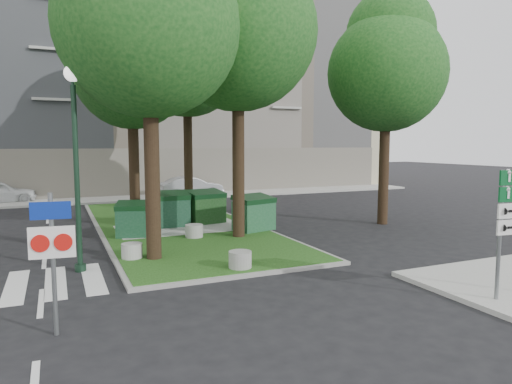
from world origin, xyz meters
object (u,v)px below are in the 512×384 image
dumpster_c (206,207)px  dumpster_d (254,213)px  tree_median_far (188,48)px  bollard_left (132,251)px  litter_bin (195,200)px  tree_median_mid (133,60)px  street_lamp (75,144)px  dumpster_a (136,219)px  bollard_mid (194,231)px  tree_street_right (388,62)px  traffic_sign_pole (52,245)px  tree_median_near_right (240,16)px  tree_median_near_left (151,8)px  dumpster_b (170,209)px  bollard_right (240,259)px  car_silver (191,187)px

dumpster_c → dumpster_d: bearing=-73.0°
tree_median_far → dumpster_d: size_ratio=6.84×
dumpster_d → bollard_left: bearing=-168.8°
litter_bin → tree_median_mid: bearing=-132.6°
street_lamp → dumpster_d: bearing=25.0°
dumpster_a → bollard_mid: (1.89, -1.05, -0.39)m
tree_street_right → traffic_sign_pole: 15.94m
tree_median_near_right → tree_street_right: tree_median_near_right is taller
tree_median_near_left → dumpster_b: bearing=72.5°
dumpster_d → traffic_sign_pole: bearing=-150.1°
bollard_left → tree_median_mid: bearing=79.3°
dumpster_c → bollard_left: bearing=-138.8°
tree_median_near_left → bollard_left: size_ratio=17.17×
bollard_right → car_silver: size_ratio=0.15×
tree_median_near_left → street_lamp: (-2.15, -0.22, -3.81)m
tree_median_near_right → dumpster_a: tree_median_near_right is taller
dumpster_d → bollard_right: size_ratio=2.75×
tree_street_right → bollard_right: tree_street_right is taller
bollard_left → car_silver: (6.14, 15.32, 0.34)m
dumpster_b → street_lamp: street_lamp is taller
tree_median_near_left → street_lamp: bearing=-174.1°
tree_median_near_right → car_silver: (1.95, 13.55, -7.30)m
tree_median_near_left → tree_street_right: (10.50, 2.50, -0.33)m
tree_median_near_left → dumpster_d: bearing=32.7°
dumpster_a → car_silver: bearing=82.6°
dumpster_d → bollard_mid: dumpster_d is taller
tree_median_near_right → dumpster_b: (-1.93, 2.99, -7.17)m
tree_median_near_right → dumpster_c: bearing=95.9°
dumpster_a → bollard_mid: bearing=-11.9°
dumpster_b → dumpster_d: dumpster_b is taller
dumpster_b → dumpster_c: bearing=8.4°
dumpster_c → bollard_mid: size_ratio=2.65×
tree_median_near_right → street_lamp: tree_median_near_right is taller
bollard_left → dumpster_c: bearing=52.1°
dumpster_b → car_silver: size_ratio=0.38×
dumpster_c → tree_median_near_left: bearing=-132.4°
bollard_mid → traffic_sign_pole: (-4.64, -7.00, 1.34)m
tree_median_mid → dumpster_d: 8.18m
tree_median_near_left → bollard_mid: size_ratio=16.36×
street_lamp → dumpster_c: bearing=45.4°
dumpster_b → bollard_mid: dumpster_b is taller
car_silver → bollard_mid: bearing=162.1°
dumpster_a → street_lamp: size_ratio=0.29×
tree_street_right → dumpster_a: 12.28m
dumpster_c → car_silver: dumpster_c is taller
dumpster_a → dumpster_c: (3.20, 1.69, 0.06)m
bollard_left → litter_bin: size_ratio=0.94×
dumpster_c → bollard_right: dumpster_c is taller
dumpster_a → tree_median_near_left: bearing=-72.4°
tree_median_far → bollard_right: bearing=-99.0°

